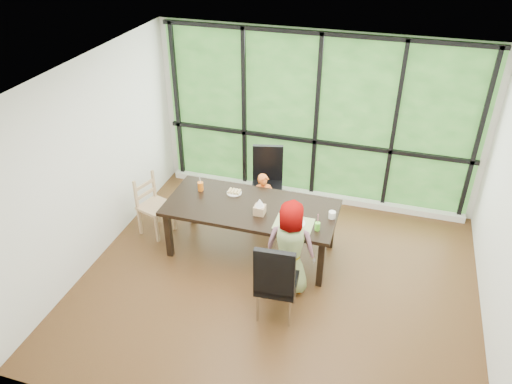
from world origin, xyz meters
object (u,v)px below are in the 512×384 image
child_toddler (264,201)px  white_mug (332,215)px  chair_window_leather (267,183)px  tissue_box (260,210)px  dining_table (251,229)px  child_older (290,248)px  chair_end_beech (155,206)px  plate_far (234,193)px  green_cup (317,226)px  chair_interior_leather (277,278)px  orange_cup (201,186)px  plate_near (295,223)px

child_toddler → white_mug: (1.08, -0.58, 0.35)m
chair_window_leather → tissue_box: (0.21, -1.11, 0.27)m
dining_table → child_older: (0.68, -0.58, 0.27)m
chair_end_beech → plate_far: 1.20m
tissue_box → green_cup: bearing=-9.5°
tissue_box → chair_interior_leather: bearing=-62.1°
orange_cup → white_mug: (1.87, -0.14, -0.02)m
child_older → tissue_box: bearing=-43.0°
chair_interior_leather → orange_cup: bearing=-44.6°
chair_interior_leather → orange_cup: size_ratio=8.49×
dining_table → green_cup: bearing=-15.9°
child_older → plate_far: size_ratio=6.14×
chair_interior_leather → child_older: bearing=-98.6°
chair_window_leather → chair_interior_leather: (0.69, -2.02, 0.00)m
chair_end_beech → child_older: (2.14, -0.61, 0.19)m
chair_window_leather → child_older: size_ratio=0.84×
dining_table → child_older: 0.93m
dining_table → plate_near: plate_near is taller
chair_window_leather → white_mug: 1.48m
chair_interior_leather → plate_far: bearing=-57.4°
chair_window_leather → orange_cup: 1.12m
dining_table → chair_end_beech: bearing=178.8°
green_cup → chair_end_beech: bearing=172.9°
chair_end_beech → tissue_box: size_ratio=6.37×
plate_near → tissue_box: 0.50m
child_toddler → orange_cup: (-0.80, -0.44, 0.37)m
chair_end_beech → child_older: size_ratio=0.70×
plate_near → chair_window_leather: bearing=120.6°
plate_far → tissue_box: size_ratio=1.48×
chair_interior_leather → plate_near: bearing=-95.2°
chair_window_leather → plate_far: (-0.27, -0.73, 0.22)m
dining_table → chair_interior_leather: chair_interior_leather is taller
child_toddler → white_mug: child_toddler is taller
orange_cup → chair_interior_leather: bearing=-40.5°
chair_end_beech → child_older: 2.23m
child_toddler → tissue_box: 0.86m
plate_far → chair_interior_leather: bearing=-53.3°
green_cup → tissue_box: 0.80m
plate_near → orange_cup: bearing=164.6°
dining_table → plate_far: (-0.32, 0.24, 0.38)m
child_older → tissue_box: size_ratio=9.06×
dining_table → chair_interior_leather: bearing=-58.5°
chair_end_beech → green_cup: size_ratio=8.46×
dining_table → orange_cup: orange_cup is taller
chair_end_beech → orange_cup: chair_end_beech is taller
plate_near → green_cup: 0.30m
plate_near → orange_cup: orange_cup is taller
child_older → white_mug: bearing=-125.5°
chair_window_leather → child_older: child_older is taller
orange_cup → white_mug: size_ratio=1.37×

